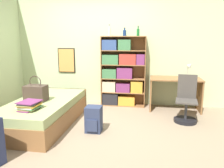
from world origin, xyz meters
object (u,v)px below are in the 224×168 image
(desk_lamp, at_px, (190,68))
(backpack, at_px, (94,119))
(desk, at_px, (175,88))
(bookcase, at_px, (121,73))
(bottle_brown, at_px, (125,33))
(book_stack_on_bed, at_px, (29,105))
(bottle_clear, at_px, (138,32))
(desk_chair, at_px, (186,107))
(handbag, at_px, (36,93))
(bed, at_px, (45,112))
(bottle_green, at_px, (109,32))

(desk_lamp, relative_size, backpack, 0.82)
(desk, xyz_separation_m, backpack, (-1.47, -1.45, -0.28))
(bookcase, bearing_deg, bottle_brown, 31.08)
(book_stack_on_bed, xyz_separation_m, desk, (2.41, 1.82, -0.03))
(bottle_clear, distance_m, desk_chair, 1.90)
(book_stack_on_bed, bearing_deg, bottle_clear, 51.19)
(desk, bearing_deg, desk_lamp, 12.82)
(handbag, xyz_separation_m, desk, (2.55, 1.33, -0.11))
(bed, bearing_deg, bottle_brown, 47.61)
(book_stack_on_bed, bearing_deg, desk, 37.11)
(bed, height_order, bottle_clear, bottle_clear)
(bottle_green, xyz_separation_m, desk_chair, (1.63, -0.86, -1.42))
(desk_lamp, bearing_deg, desk_chair, -101.48)
(book_stack_on_bed, bearing_deg, desk_lamp, 34.99)
(desk, bearing_deg, desk_chair, -79.09)
(bottle_brown, bearing_deg, desk_chair, -34.81)
(bed, xyz_separation_m, bottle_green, (0.96, 1.40, 1.49))
(bottle_clear, height_order, desk_chair, bottle_clear)
(bottle_clear, height_order, backpack, bottle_clear)
(desk_lamp, bearing_deg, bottle_brown, 174.86)
(bed, xyz_separation_m, book_stack_on_bed, (0.05, -0.58, 0.30))
(book_stack_on_bed, xyz_separation_m, bottle_green, (0.92, 1.98, 1.19))
(bottle_clear, relative_size, desk_chair, 0.25)
(bottle_green, bearing_deg, bed, -124.51)
(handbag, distance_m, desk_chair, 2.78)
(book_stack_on_bed, bearing_deg, backpack, 21.44)
(desk, xyz_separation_m, desk_lamp, (0.29, 0.07, 0.45))
(bottle_green, bearing_deg, book_stack_on_bed, -114.77)
(handbag, height_order, bottle_clear, bottle_clear)
(bottle_brown, xyz_separation_m, backpack, (-0.33, -1.65, -1.47))
(handbag, height_order, bottle_brown, bottle_brown)
(bottle_clear, bearing_deg, desk_chair, -40.17)
(bottle_brown, bearing_deg, bed, -132.39)
(bottle_green, xyz_separation_m, backpack, (0.02, -1.62, -1.49))
(book_stack_on_bed, relative_size, bottle_brown, 2.02)
(backpack, bearing_deg, desk_lamp, 40.78)
(book_stack_on_bed, height_order, desk_chair, desk_chair)
(desk_chair, height_order, backpack, desk_chair)
(bookcase, height_order, bottle_green, bottle_green)
(bookcase, relative_size, bottle_clear, 7.34)
(bookcase, bearing_deg, desk_lamp, -3.35)
(bed, distance_m, bottle_brown, 2.43)
(bottle_clear, relative_size, desk, 0.20)
(bookcase, xyz_separation_m, desk_chair, (1.35, -0.85, -0.48))
(book_stack_on_bed, xyz_separation_m, bottle_clear, (1.57, 1.95, 1.17))
(book_stack_on_bed, height_order, desk_lamp, desk_lamp)
(book_stack_on_bed, relative_size, desk_lamp, 1.06)
(bottle_clear, distance_m, desk, 1.47)
(handbag, relative_size, desk_lamp, 1.27)
(bookcase, bearing_deg, handbag, -132.02)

